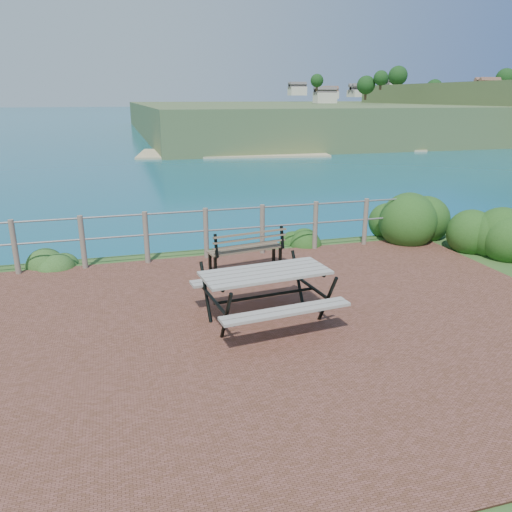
{
  "coord_description": "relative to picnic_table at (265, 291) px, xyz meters",
  "views": [
    {
      "loc": [
        -1.63,
        -5.99,
        3.08
      ],
      "look_at": [
        0.35,
        0.98,
        0.75
      ],
      "focal_mm": 35.0,
      "sensor_mm": 36.0,
      "label": 1
    }
  ],
  "objects": [
    {
      "name": "ocean",
      "position": [
        -0.27,
        199.77,
        -0.48
      ],
      "size": [
        1200.0,
        1200.0,
        0.0
      ],
      "primitive_type": "plane",
      "color": "#136973",
      "rests_on": "ground"
    },
    {
      "name": "distant_bay",
      "position": [
        172.8,
        202.38,
        -2.0
      ],
      "size": [
        290.0,
        232.36,
        24.0
      ],
      "color": "#455C2E",
      "rests_on": "ground"
    },
    {
      "name": "safety_railing",
      "position": [
        -0.27,
        3.12,
        0.1
      ],
      "size": [
        9.4,
        0.1,
        1.0
      ],
      "color": "#6B5B4C",
      "rests_on": "ground"
    },
    {
      "name": "shrub_lip_east",
      "position": [
        1.86,
        3.59,
        -0.48
      ],
      "size": [
        0.73,
        0.73,
        0.46
      ],
      "primitive_type": "ellipsoid",
      "color": "#1D4414",
      "rests_on": "ground"
    },
    {
      "name": "picnic_table",
      "position": [
        0.0,
        0.0,
        0.0
      ],
      "size": [
        1.83,
        1.53,
        0.75
      ],
      "rotation": [
        0.0,
        0.0,
        0.11
      ],
      "color": "gray",
      "rests_on": "ground"
    },
    {
      "name": "shrub_right_front",
      "position": [
        5.18,
        1.88,
        -0.48
      ],
      "size": [
        1.25,
        1.25,
        1.77
      ],
      "primitive_type": "ellipsoid",
      "color": "#1D4414",
      "rests_on": "ground"
    },
    {
      "name": "shrub_right_edge",
      "position": [
        4.45,
        3.42,
        -0.48
      ],
      "size": [
        1.26,
        1.26,
        1.8
      ],
      "primitive_type": "ellipsoid",
      "color": "#1D4414",
      "rests_on": "ground"
    },
    {
      "name": "ground",
      "position": [
        -0.27,
        -0.23,
        -0.48
      ],
      "size": [
        10.0,
        7.0,
        0.12
      ],
      "primitive_type": "cube",
      "color": "brown",
      "rests_on": "ground"
    },
    {
      "name": "park_bench",
      "position": [
        0.3,
        2.24,
        0.05
      ],
      "size": [
        1.45,
        0.59,
        0.79
      ],
      "rotation": [
        0.0,
        0.0,
        0.17
      ],
      "color": "brown",
      "rests_on": "ground"
    },
    {
      "name": "shrub_lip_west",
      "position": [
        -3.18,
        3.51,
        -0.48
      ],
      "size": [
        0.75,
        0.75,
        0.48
      ],
      "primitive_type": "ellipsoid",
      "color": "#2A4E1D",
      "rests_on": "ground"
    }
  ]
}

